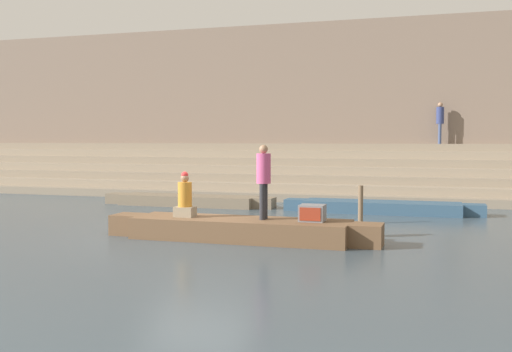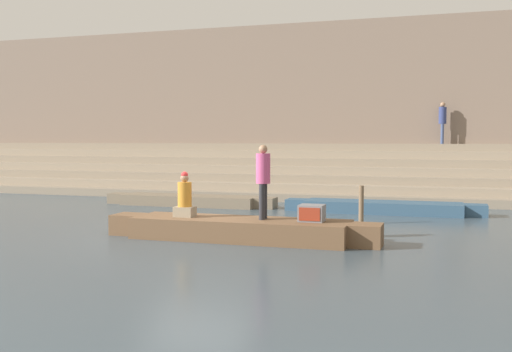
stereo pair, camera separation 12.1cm
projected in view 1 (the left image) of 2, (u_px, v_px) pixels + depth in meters
name	position (u px, v px, depth m)	size (l,w,h in m)	color
ground_plane	(196.00, 236.00, 14.13)	(120.00, 120.00, 0.00)	#3D4C56
ghat_steps	(301.00, 177.00, 24.54)	(36.00, 4.75, 2.10)	gray
back_wall	(312.00, 109.00, 26.55)	(34.20, 1.28, 7.34)	#7F6B5B
rowboat_main	(240.00, 229.00, 13.54)	(6.35, 1.44, 0.48)	brown
person_standing	(264.00, 176.00, 13.38)	(0.32, 0.32, 1.67)	#28282D
person_rowing	(185.00, 199.00, 13.83)	(0.45, 0.35, 1.05)	gray
tv_set	(312.00, 213.00, 13.09)	(0.54, 0.48, 0.37)	slate
moored_boat_shore	(381.00, 207.00, 18.53)	(6.09, 1.19, 0.36)	#33516B
moored_boat_distant	(188.00, 200.00, 20.58)	(6.12, 1.19, 0.36)	#756651
mooring_post	(361.00, 205.00, 16.12)	(0.13, 0.13, 1.04)	brown
person_on_steps	(440.00, 120.00, 24.09)	(0.30, 0.30, 1.67)	#3D4C75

